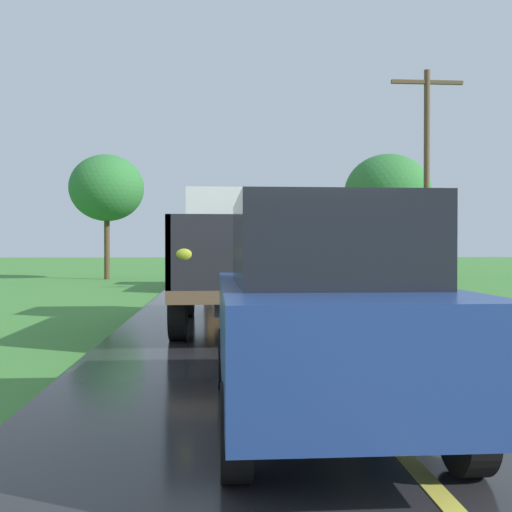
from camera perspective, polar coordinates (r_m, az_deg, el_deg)
banana_truck_near at (r=12.17m, az=-1.97°, el=0.17°), size 2.38×5.85×2.80m
banana_truck_far at (r=23.94m, az=-2.05°, el=0.47°), size 2.38×5.81×2.80m
utility_pole_roadside at (r=20.56m, az=16.18°, el=7.74°), size 2.42×0.20×7.49m
roadside_tree_near_left at (r=34.16m, az=12.15°, el=5.28°), size 4.35×4.35×6.25m
roadside_tree_mid_right at (r=31.17m, az=-14.23°, el=6.36°), size 3.76×3.76×6.35m
roadside_tree_far_left at (r=28.97m, az=12.60°, el=5.94°), size 4.11×4.11×6.07m
following_car at (r=5.13m, az=6.20°, el=-5.07°), size 1.74×4.10×1.92m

